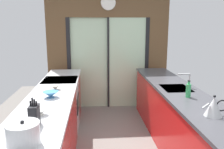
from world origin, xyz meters
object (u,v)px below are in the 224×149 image
mixing_bowl_near (41,112)px  mixing_bowl_mid (51,94)px  mixing_bowl_far (55,87)px  kettle (214,107)px  oven_range (61,105)px  knife_block (34,115)px  soap_bottle_far (188,90)px  stock_pot (23,134)px

mixing_bowl_near → mixing_bowl_mid: size_ratio=0.72×
mixing_bowl_far → kettle: (1.78, -1.15, 0.07)m
oven_range → mixing_bowl_mid: mixing_bowl_mid is taller
knife_block → soap_bottle_far: 1.93m
mixing_bowl_far → kettle: size_ratio=0.54×
oven_range → mixing_bowl_near: mixing_bowl_near is taller
mixing_bowl_far → knife_block: (-0.00, -1.24, 0.07)m
knife_block → mixing_bowl_mid: bearing=90.0°
oven_range → mixing_bowl_near: 1.71m
knife_block → stock_pot: bearing=-90.0°
mixing_bowl_mid → knife_block: size_ratio=0.75×
oven_range → knife_block: 1.97m
kettle → knife_block: bearing=-177.2°
mixing_bowl_near → knife_block: bearing=-90.0°
mixing_bowl_near → kettle: bearing=-5.4°
knife_block → stock_pot: size_ratio=1.03×
oven_range → kettle: kettle is taller
mixing_bowl_mid → mixing_bowl_far: bearing=90.0°
kettle → stock_pot: bearing=-165.9°
stock_pot → mixing_bowl_near: bearing=90.0°
mixing_bowl_mid → mixing_bowl_far: (0.00, 0.37, -0.01)m
mixing_bowl_near → mixing_bowl_far: 0.98m
stock_pot → kettle: kettle is taller
mixing_bowl_mid → kettle: (1.78, -0.78, 0.06)m
knife_block → kettle: knife_block is taller
mixing_bowl_mid → knife_block: bearing=-90.0°
kettle → mixing_bowl_mid: bearing=156.5°
oven_range → mixing_bowl_mid: size_ratio=4.52×
stock_pot → kettle: bearing=14.1°
mixing_bowl_near → mixing_bowl_mid: mixing_bowl_mid is taller
mixing_bowl_far → mixing_bowl_mid: bearing=-90.0°
mixing_bowl_far → soap_bottle_far: size_ratio=0.65×
oven_range → mixing_bowl_mid: bearing=-89.0°
mixing_bowl_mid → mixing_bowl_near: bearing=-90.0°
kettle → mixing_bowl_near: bearing=174.6°
oven_range → stock_pot: 2.32m
oven_range → soap_bottle_far: (1.80, -1.15, 0.56)m
mixing_bowl_near → kettle: kettle is taller
oven_range → mixing_bowl_far: bearing=-88.4°
knife_block → kettle: (1.78, 0.09, -0.00)m
mixing_bowl_mid → mixing_bowl_far: size_ratio=1.40×
mixing_bowl_near → stock_pot: (-0.00, -0.62, 0.05)m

